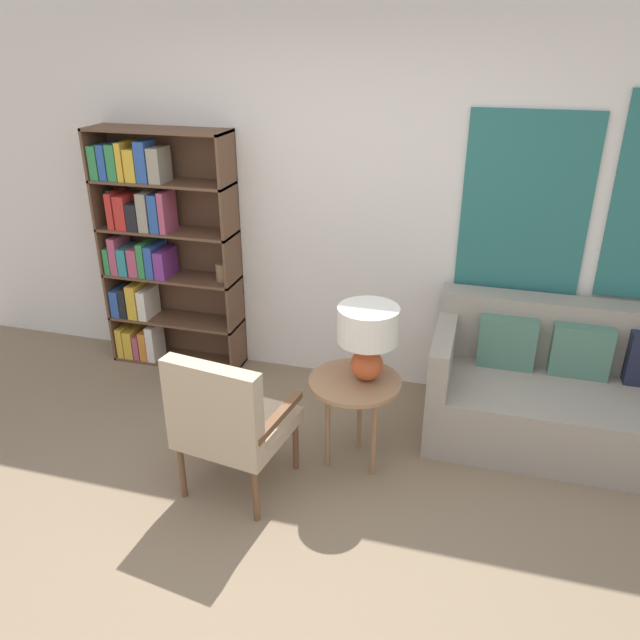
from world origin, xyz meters
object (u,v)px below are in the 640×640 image
object	(u,v)px
couch	(575,394)
table_lamp	(368,333)
bookshelf	(152,248)
side_table	(355,389)
armchair	(227,418)

from	to	relation	value
couch	table_lamp	world-z (taller)	table_lamp
couch	table_lamp	bearing A→B (deg)	-153.92
bookshelf	table_lamp	size ratio (longest dim) A/B	4.00
side_table	armchair	bearing A→B (deg)	-142.23
bookshelf	couch	xyz separation A→B (m)	(3.05, -0.25, -0.61)
side_table	table_lamp	distance (m)	0.36
armchair	couch	bearing A→B (deg)	30.25
bookshelf	couch	distance (m)	3.12
bookshelf	armchair	bearing A→B (deg)	-49.47
side_table	table_lamp	bearing A→B (deg)	30.32
armchair	table_lamp	size ratio (longest dim) A/B	1.98
bookshelf	table_lamp	bearing A→B (deg)	-25.15
bookshelf	side_table	size ratio (longest dim) A/B	3.12
couch	side_table	bearing A→B (deg)	-153.72
table_lamp	bookshelf	bearing A→B (deg)	154.85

